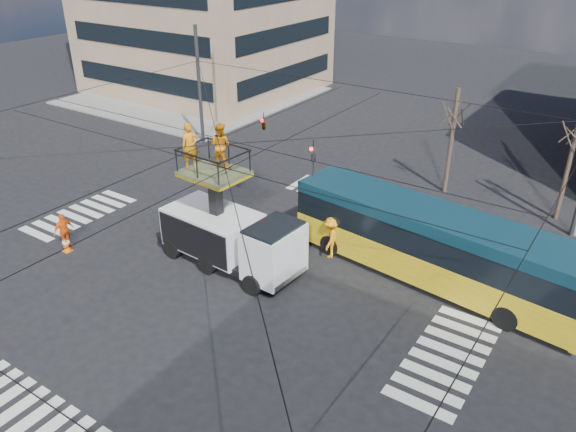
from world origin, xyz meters
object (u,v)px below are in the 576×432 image
Objects in this scene: worker_ground at (64,231)px; flagger at (331,237)px; traffic_cone at (66,244)px; city_bus at (433,244)px; utility_truck at (230,224)px.

worker_ground is 12.46m from flagger.
traffic_cone is 0.66m from worker_ground.
city_bus is 16.78m from worker_ground.
city_bus is 4.58m from flagger.
city_bus is at bearing -62.73° from worker_ground.
city_bus is 17.94× the size of traffic_cone.
city_bus reaches higher than worker_ground.
worker_ground is at bearing -153.63° from utility_truck.
traffic_cone is at bearing -120.82° from worker_ground.
flagger is at bearing -163.32° from city_bus.
flagger is at bearing 31.87° from traffic_cone.
utility_truck is 8.23m from worker_ground.
utility_truck is 8.11m from traffic_cone.
city_bus reaches higher than flagger.
utility_truck is at bearing -64.52° from worker_ground.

